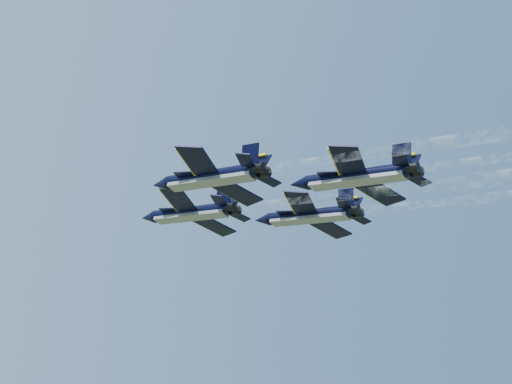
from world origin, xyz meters
TOP-DOWN VIEW (x-y plane):
  - jet_lead at (-1.88, 12.52)m, footprint 11.70×16.36m
  - jet_left at (-7.70, -0.88)m, footprint 11.70×16.36m
  - jet_right at (10.65, 4.82)m, footprint 11.70×16.36m
  - jet_slot at (4.57, -10.09)m, footprint 11.70×16.36m
  - smoke_trail_lead at (7.56, -19.20)m, footprint 13.48×40.93m

SIDE VIEW (x-z plane):
  - jet_lead at x=-1.88m, z-range 103.08..107.71m
  - jet_left at x=-7.70m, z-range 103.08..107.71m
  - jet_right at x=10.65m, z-range 103.08..107.71m
  - jet_slot at x=4.57m, z-range 103.08..107.71m
  - smoke_trail_lead at x=7.56m, z-range 104.46..106.40m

